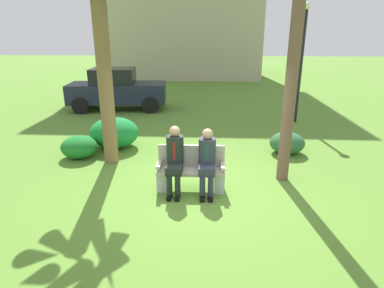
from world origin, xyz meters
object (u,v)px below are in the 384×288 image
(palm_tree_tall, at_px, (98,4))
(seated_man_left, at_px, (175,156))
(seated_man_right, at_px, (207,158))
(shrub_mid_lawn, at_px, (114,133))
(shrub_far_lawn, at_px, (287,143))
(parked_car_near, at_px, (117,89))
(street_lamp, at_px, (302,53))
(park_bench, at_px, (191,171))
(shrub_near_bench, at_px, (79,147))

(palm_tree_tall, bearing_deg, seated_man_left, -40.46)
(seated_man_right, height_order, palm_tree_tall, palm_tree_tall)
(shrub_mid_lawn, bearing_deg, seated_man_left, -52.49)
(shrub_far_lawn, xyz_separation_m, parked_car_near, (-5.89, 4.91, 0.55))
(palm_tree_tall, height_order, parked_car_near, palm_tree_tall)
(shrub_far_lawn, bearing_deg, street_lamp, 72.71)
(seated_man_left, height_order, shrub_mid_lawn, seated_man_left)
(park_bench, relative_size, seated_man_left, 1.01)
(park_bench, bearing_deg, seated_man_right, -20.28)
(park_bench, height_order, palm_tree_tall, palm_tree_tall)
(park_bench, relative_size, shrub_near_bench, 1.48)
(palm_tree_tall, height_order, street_lamp, palm_tree_tall)
(palm_tree_tall, distance_m, shrub_far_lawn, 5.65)
(shrub_mid_lawn, height_order, shrub_far_lawn, shrub_mid_lawn)
(seated_man_left, xyz_separation_m, palm_tree_tall, (-1.74, 1.49, 2.88))
(shrub_far_lawn, bearing_deg, palm_tree_tall, -169.22)
(shrub_near_bench, height_order, shrub_mid_lawn, shrub_mid_lawn)
(seated_man_left, distance_m, palm_tree_tall, 3.68)
(parked_car_near, bearing_deg, shrub_mid_lawn, -75.66)
(shrub_far_lawn, bearing_deg, park_bench, -137.39)
(seated_man_left, bearing_deg, park_bench, 19.99)
(shrub_mid_lawn, bearing_deg, shrub_near_bench, -129.03)
(shrub_near_bench, xyz_separation_m, shrub_far_lawn, (5.37, 0.62, -0.00))
(palm_tree_tall, bearing_deg, shrub_mid_lawn, 101.63)
(park_bench, distance_m, seated_man_left, 0.49)
(shrub_mid_lawn, bearing_deg, park_bench, -47.01)
(shrub_mid_lawn, xyz_separation_m, parked_car_near, (-1.20, 4.69, 0.42))
(park_bench, bearing_deg, palm_tree_tall, 146.30)
(shrub_mid_lawn, distance_m, street_lamp, 6.75)
(shrub_mid_lawn, relative_size, parked_car_near, 0.33)
(shrub_near_bench, distance_m, parked_car_near, 5.58)
(seated_man_left, distance_m, shrub_near_bench, 3.18)
(seated_man_left, xyz_separation_m, shrub_near_bench, (-2.64, 1.72, -0.46))
(seated_man_left, height_order, shrub_near_bench, seated_man_left)
(shrub_near_bench, bearing_deg, seated_man_left, -33.03)
(shrub_far_lawn, bearing_deg, parked_car_near, 140.19)
(park_bench, bearing_deg, parked_car_near, 115.98)
(seated_man_right, distance_m, parked_car_near, 8.18)
(street_lamp, bearing_deg, seated_man_right, -119.09)
(palm_tree_tall, relative_size, parked_car_near, 1.28)
(seated_man_right, height_order, street_lamp, street_lamp)
(park_bench, relative_size, shrub_far_lawn, 1.48)
(palm_tree_tall, relative_size, street_lamp, 1.29)
(palm_tree_tall, height_order, shrub_mid_lawn, palm_tree_tall)
(parked_car_near, bearing_deg, palm_tree_tall, -76.16)
(seated_man_right, bearing_deg, shrub_near_bench, 152.29)
(seated_man_left, height_order, street_lamp, street_lamp)
(park_bench, bearing_deg, street_lamp, 57.90)
(street_lamp, bearing_deg, shrub_near_bench, -148.87)
(park_bench, height_order, seated_man_right, seated_man_right)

